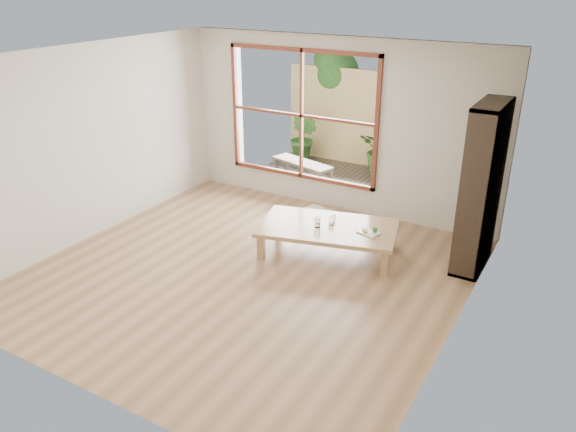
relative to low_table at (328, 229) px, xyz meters
name	(u,v)px	position (x,y,z in m)	size (l,w,h in m)	color
ground	(249,273)	(-0.60, -0.98, -0.34)	(5.00, 5.00, 0.00)	tan
low_table	(328,229)	(0.00, 0.00, 0.00)	(1.95, 1.40, 0.39)	tan
floor_cushion	(316,216)	(-0.66, 0.92, -0.30)	(0.54, 0.54, 0.08)	silver
bookshelf	(481,188)	(1.72, 0.64, 0.69)	(0.33, 0.93, 2.07)	#30241A
glass_tall	(318,222)	(-0.10, -0.10, 0.12)	(0.08, 0.08, 0.14)	silver
glass_mid	(331,222)	(0.02, 0.05, 0.09)	(0.06, 0.06, 0.09)	silver
glass_short	(333,217)	(-0.03, 0.20, 0.09)	(0.06, 0.06, 0.08)	silver
glass_small	(317,220)	(-0.17, 0.02, 0.08)	(0.06, 0.06, 0.07)	silver
food_tray	(370,232)	(0.55, 0.07, 0.07)	(0.30, 0.25, 0.08)	white
deck	(332,179)	(-1.20, 2.58, -0.34)	(2.80, 2.00, 0.05)	#39322A
garden_bench	(302,165)	(-1.57, 2.15, -0.01)	(1.21, 0.64, 0.37)	#30241A
bamboo_fence	(357,118)	(-1.20, 3.58, 0.56)	(2.80, 0.06, 1.80)	#D7B86E
shrub_right	(385,149)	(-0.47, 3.22, 0.16)	(0.86, 0.75, 0.96)	#366B27
shrub_left	(304,137)	(-2.07, 3.12, 0.18)	(0.54, 0.44, 0.99)	#366B27
garden_tree	(332,73)	(-1.87, 3.88, 1.29)	(1.04, 0.85, 2.22)	#4C3D2D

